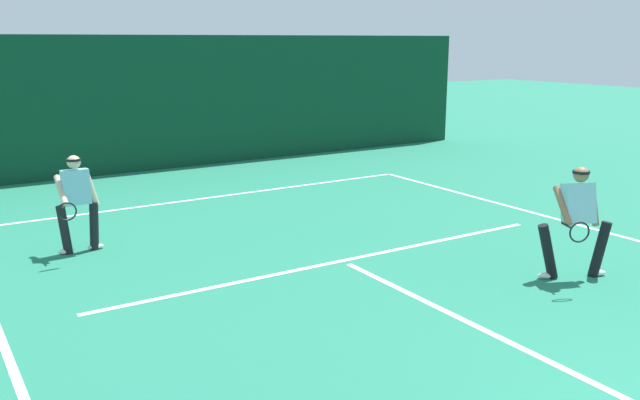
{
  "coord_description": "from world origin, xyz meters",
  "views": [
    {
      "loc": [
        -5.64,
        -1.73,
        3.39
      ],
      "look_at": [
        -0.32,
        6.73,
        1.0
      ],
      "focal_mm": 37.69,
      "sensor_mm": 36.0,
      "label": 1
    }
  ],
  "objects": [
    {
      "name": "court_line_service",
      "position": [
        0.0,
        6.59,
        0.0
      ],
      "size": [
        8.06,
        0.1,
        0.01
      ],
      "primitive_type": "cube",
      "color": "white",
      "rests_on": "ground_plane"
    },
    {
      "name": "court_line_centre",
      "position": [
        0.0,
        3.2,
        0.0
      ],
      "size": [
        0.1,
        6.4,
        0.01
      ],
      "primitive_type": "cube",
      "color": "white",
      "rests_on": "ground_plane"
    },
    {
      "name": "player_near",
      "position": [
        2.43,
        4.18,
        0.91
      ],
      "size": [
        1.17,
        0.85,
        1.65
      ],
      "rotation": [
        0.0,
        0.0,
        2.73
      ],
      "color": "black",
      "rests_on": "ground_plane"
    },
    {
      "name": "player_far",
      "position": [
        -3.36,
        9.26,
        0.88
      ],
      "size": [
        0.79,
        0.88,
        1.61
      ],
      "rotation": [
        0.0,
        0.0,
        3.14
      ],
      "color": "black",
      "rests_on": "ground_plane"
    },
    {
      "name": "back_fence_windscreen",
      "position": [
        0.0,
        15.57,
        1.76
      ],
      "size": [
        20.65,
        0.12,
        3.51
      ],
      "primitive_type": "cube",
      "color": "#0C3B25",
      "rests_on": "ground_plane"
    },
    {
      "name": "court_line_baseline_far",
      "position": [
        0.0,
        11.74,
        0.0
      ],
      "size": [
        9.88,
        0.1,
        0.01
      ],
      "primitive_type": "cube",
      "color": "white",
      "rests_on": "ground_plane"
    }
  ]
}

